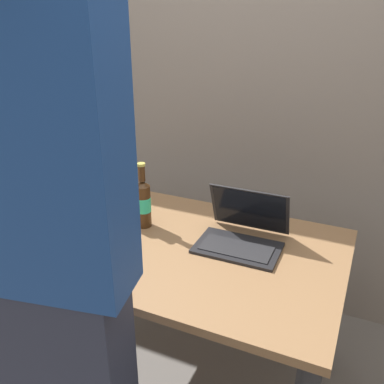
# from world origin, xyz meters

# --- Properties ---
(ground_plane) EXTENTS (8.00, 8.00, 0.00)m
(ground_plane) POSITION_xyz_m (0.00, 0.00, 0.00)
(ground_plane) COLOR slate
(ground_plane) RESTS_ON ground
(desk) EXTENTS (1.28, 0.87, 0.75)m
(desk) POSITION_xyz_m (0.00, 0.00, 0.62)
(desk) COLOR olive
(desk) RESTS_ON ground
(laptop) EXTENTS (0.35, 0.31, 0.22)m
(laptop) POSITION_xyz_m (0.20, 0.12, 0.80)
(laptop) COLOR black
(laptop) RESTS_ON desk
(beer_bottle_brown) EXTENTS (0.07, 0.07, 0.32)m
(beer_bottle_brown) POSITION_xyz_m (-0.36, 0.08, 0.87)
(beer_bottle_brown) COLOR #333333
(beer_bottle_brown) RESTS_ON desk
(beer_bottle_green) EXTENTS (0.07, 0.07, 0.30)m
(beer_bottle_green) POSITION_xyz_m (-0.26, 0.08, 0.87)
(beer_bottle_green) COLOR #472B14
(beer_bottle_green) RESTS_ON desk
(person_figure) EXTENTS (0.46, 0.31, 1.92)m
(person_figure) POSITION_xyz_m (-0.07, -0.69, 0.99)
(person_figure) COLOR #2D3347
(person_figure) RESTS_ON ground
(back_wall) EXTENTS (6.00, 0.10, 2.60)m
(back_wall) POSITION_xyz_m (0.00, 0.85, 1.30)
(back_wall) COLOR gray
(back_wall) RESTS_ON ground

